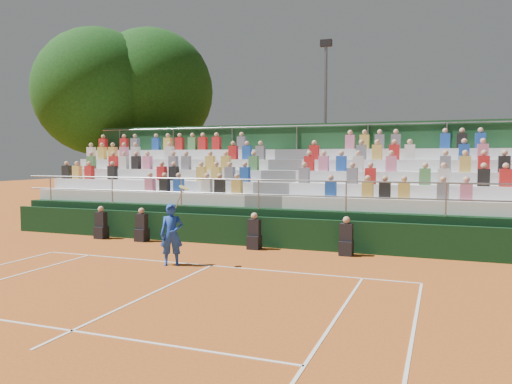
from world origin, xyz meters
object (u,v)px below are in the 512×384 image
at_px(tree_west, 98,92).
at_px(floodlight_mast, 325,114).
at_px(tree_east, 151,91).
at_px(tennis_player, 172,234).

relative_size(tree_west, floodlight_mast, 1.11).
distance_m(tree_west, floodlight_mast, 12.52).
bearing_deg(tree_east, tennis_player, -55.85).
distance_m(tennis_player, tree_west, 16.57).
relative_size(tree_east, floodlight_mast, 1.13).
xyz_separation_m(tennis_player, tree_west, (-10.99, 11.02, 5.69)).
bearing_deg(tennis_player, tree_east, 124.15).
distance_m(tree_east, floodlight_mast, 10.10).
height_order(tennis_player, tree_west, tree_west).
xyz_separation_m(tree_west, tree_east, (2.14, 2.02, 0.19)).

